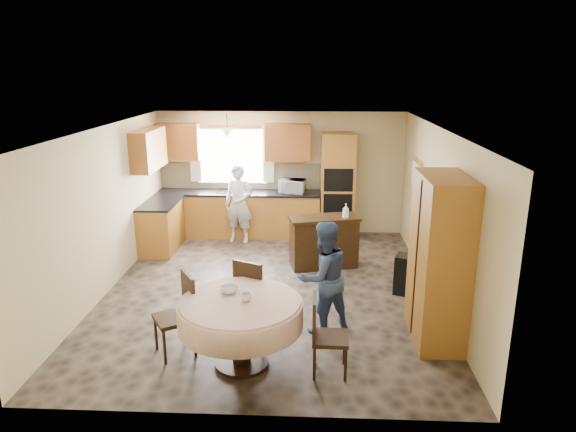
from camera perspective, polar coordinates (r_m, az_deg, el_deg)
The scene contains 36 objects.
floor at distance 8.09m, azimuth -2.05°, elevation -8.21°, with size 5.00×6.00×0.01m, color brown.
ceiling at distance 7.42m, azimuth -2.24°, elevation 9.66°, with size 5.00×6.00×0.01m, color white.
wall_back at distance 10.57m, azimuth -0.79°, elevation 4.78°, with size 5.00×0.02×2.50m, color tan.
wall_front at distance 4.86m, azimuth -5.11°, elevation -9.37°, with size 5.00×0.02×2.50m, color tan.
wall_left at distance 8.25m, azimuth -19.71°, elevation 0.54°, with size 0.02×6.00×2.50m, color tan.
wall_right at distance 7.86m, azimuth 16.34°, elevation 0.09°, with size 0.02×6.00×2.50m, color tan.
window at distance 10.60m, azimuth -6.25°, elevation 6.64°, with size 1.40×0.03×1.10m, color white.
curtain_left at distance 10.68m, azimuth -10.30°, elevation 6.82°, with size 0.22×0.02×1.15m, color white.
curtain_right at distance 10.45m, azimuth -2.20°, elevation 6.87°, with size 0.22×0.02×1.15m, color white.
base_cab_back at distance 10.56m, azimuth -5.48°, elevation 0.17°, with size 3.30×0.60×0.88m, color #D18737.
counter_back at distance 10.44m, azimuth -5.55°, elevation 2.60°, with size 3.30×0.64×0.04m, color black.
base_cab_left at distance 10.00m, azimuth -13.88°, elevation -1.16°, with size 0.60×1.20×0.88m, color #D18737.
counter_left at distance 9.88m, azimuth -14.06°, elevation 1.39°, with size 0.64×1.20×0.04m, color black.
backsplash at distance 10.66m, azimuth -5.37°, elevation 4.43°, with size 3.30×0.02×0.55m, color #C5B88B.
wall_cab_left at distance 10.62m, azimuth -12.08°, elevation 8.10°, with size 0.85×0.33×0.72m, color #A9652A.
wall_cab_right at distance 10.29m, azimuth -0.02°, elevation 8.20°, with size 0.90×0.33×0.72m, color #A9652A.
wall_cab_side at distance 9.72m, azimuth -15.24°, elevation 7.16°, with size 0.33×1.20×0.72m, color #A9652A.
oven_tower at distance 10.30m, azimuth 5.52°, elevation 3.32°, with size 0.66×0.62×2.12m, color #D18737.
oven_upper at distance 9.95m, azimuth 5.63°, elevation 3.99°, with size 0.56×0.01×0.45m, color black.
oven_lower at distance 10.07m, azimuth 5.55°, elevation 1.21°, with size 0.56×0.01×0.45m, color black.
pendant at distance 10.05m, azimuth -6.76°, elevation 9.10°, with size 0.36×0.36×0.18m, color beige.
sideboard at distance 8.87m, azimuth 3.99°, elevation -3.06°, with size 1.18×0.49×0.84m, color #331F0E.
space_heater at distance 8.06m, azimuth 13.41°, elevation -6.41°, with size 0.44×0.31×0.61m, color black.
cupboard at distance 6.62m, azimuth 16.46°, elevation -4.70°, with size 0.55×1.11×2.11m, color #D18737.
dining_table at distance 5.97m, azimuth -5.30°, elevation -10.86°, with size 1.43×1.43×0.81m.
chair_left at distance 6.37m, azimuth -11.89°, elevation -10.20°, with size 0.59×0.59×0.99m.
chair_back at distance 6.69m, azimuth -3.94°, elevation -8.43°, with size 0.58×0.58×1.01m.
chair_right at distance 5.88m, azimuth 3.97°, elevation -12.67°, with size 0.41×0.41×0.92m.
framed_picture at distance 9.25m, azimuth 14.12°, elevation 4.51°, with size 0.06×0.63×0.53m.
microwave at distance 10.26m, azimuth 0.49°, elevation 3.33°, with size 0.50×0.34×0.28m, color silver.
person_sink at distance 10.08m, azimuth -5.49°, elevation 1.34°, with size 0.56×0.37×1.54m, color silver.
person_dining at distance 6.66m, azimuth 3.95°, elevation -6.80°, with size 0.73×0.57×1.49m, color navy.
bowl_sideboard at distance 8.73m, azimuth 1.62°, elevation -0.26°, with size 0.21×0.21×0.05m, color #B2B2B2.
bottle_sideboard at distance 8.72m, azimuth 6.44°, elevation 0.44°, with size 0.11×0.11×0.29m, color silver.
cup_table at distance 5.84m, azimuth -4.69°, elevation -8.99°, with size 0.12×0.12×0.09m, color #B2B2B2.
bowl_table at distance 6.08m, azimuth -6.56°, elevation -8.14°, with size 0.22×0.22×0.07m, color #B2B2B2.
Camera 1 is at (0.63, -7.34, 3.34)m, focal length 32.00 mm.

